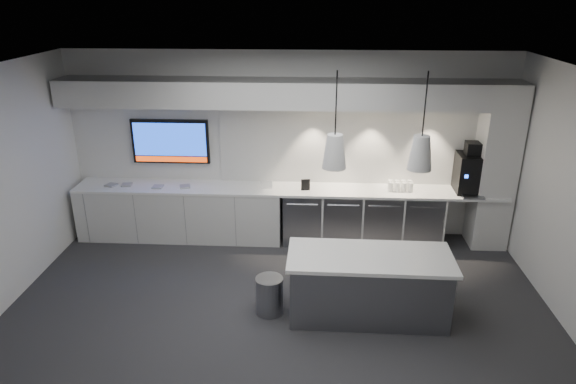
# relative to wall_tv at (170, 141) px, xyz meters

# --- Properties ---
(floor) EXTENTS (7.00, 7.00, 0.00)m
(floor) POSITION_rel_wall_tv_xyz_m (1.90, -2.45, -1.56)
(floor) COLOR #2C2C2F
(floor) RESTS_ON ground
(ceiling) EXTENTS (7.00, 7.00, 0.00)m
(ceiling) POSITION_rel_wall_tv_xyz_m (1.90, -2.45, 1.44)
(ceiling) COLOR black
(ceiling) RESTS_ON wall_back
(wall_back) EXTENTS (7.00, 0.00, 7.00)m
(wall_back) POSITION_rel_wall_tv_xyz_m (1.90, 0.05, -0.06)
(wall_back) COLOR white
(wall_back) RESTS_ON floor
(wall_front) EXTENTS (7.00, 0.00, 7.00)m
(wall_front) POSITION_rel_wall_tv_xyz_m (1.90, -4.95, -0.06)
(wall_front) COLOR white
(wall_front) RESTS_ON floor
(back_counter) EXTENTS (6.80, 0.65, 0.04)m
(back_counter) POSITION_rel_wall_tv_xyz_m (1.90, -0.27, -0.68)
(back_counter) COLOR white
(back_counter) RESTS_ON left_base_cabinets
(left_base_cabinets) EXTENTS (3.30, 0.63, 0.86)m
(left_base_cabinets) POSITION_rel_wall_tv_xyz_m (0.15, -0.27, -1.13)
(left_base_cabinets) COLOR silver
(left_base_cabinets) RESTS_ON floor
(fridge_unit_a) EXTENTS (0.60, 0.61, 0.85)m
(fridge_unit_a) POSITION_rel_wall_tv_xyz_m (2.15, -0.27, -1.13)
(fridge_unit_a) COLOR gray
(fridge_unit_a) RESTS_ON floor
(fridge_unit_b) EXTENTS (0.60, 0.61, 0.85)m
(fridge_unit_b) POSITION_rel_wall_tv_xyz_m (2.78, -0.27, -1.13)
(fridge_unit_b) COLOR gray
(fridge_unit_b) RESTS_ON floor
(fridge_unit_c) EXTENTS (0.60, 0.61, 0.85)m
(fridge_unit_c) POSITION_rel_wall_tv_xyz_m (3.41, -0.27, -1.13)
(fridge_unit_c) COLOR gray
(fridge_unit_c) RESTS_ON floor
(fridge_unit_d) EXTENTS (0.60, 0.61, 0.85)m
(fridge_unit_d) POSITION_rel_wall_tv_xyz_m (4.04, -0.27, -1.13)
(fridge_unit_d) COLOR gray
(fridge_unit_d) RESTS_ON floor
(backsplash) EXTENTS (4.60, 0.03, 1.30)m
(backsplash) POSITION_rel_wall_tv_xyz_m (3.10, 0.03, -0.01)
(backsplash) COLOR silver
(backsplash) RESTS_ON wall_back
(soffit) EXTENTS (6.90, 0.60, 0.40)m
(soffit) POSITION_rel_wall_tv_xyz_m (1.90, -0.25, 0.84)
(soffit) COLOR silver
(soffit) RESTS_ON wall_back
(column) EXTENTS (0.55, 0.55, 2.60)m
(column) POSITION_rel_wall_tv_xyz_m (5.10, -0.25, -0.26)
(column) COLOR silver
(column) RESTS_ON floor
(wall_tv) EXTENTS (1.25, 0.07, 0.72)m
(wall_tv) POSITION_rel_wall_tv_xyz_m (0.00, 0.00, 0.00)
(wall_tv) COLOR black
(wall_tv) RESTS_ON wall_back
(island) EXTENTS (2.01, 0.88, 0.85)m
(island) POSITION_rel_wall_tv_xyz_m (3.02, -2.35, -1.13)
(island) COLOR gray
(island) RESTS_ON floor
(bin) EXTENTS (0.44, 0.44, 0.49)m
(bin) POSITION_rel_wall_tv_xyz_m (1.79, -2.35, -1.31)
(bin) COLOR gray
(bin) RESTS_ON floor
(coffee_machine) EXTENTS (0.45, 0.62, 0.79)m
(coffee_machine) POSITION_rel_wall_tv_xyz_m (4.74, -0.25, -0.33)
(coffee_machine) COLOR black
(coffee_machine) RESTS_ON back_counter
(sign_black) EXTENTS (0.14, 0.04, 0.18)m
(sign_black) POSITION_rel_wall_tv_xyz_m (2.19, -0.35, -0.57)
(sign_black) COLOR black
(sign_black) RESTS_ON back_counter
(sign_white) EXTENTS (0.18, 0.04, 0.14)m
(sign_white) POSITION_rel_wall_tv_xyz_m (1.58, -0.31, -0.59)
(sign_white) COLOR white
(sign_white) RESTS_ON back_counter
(cup_cluster) EXTENTS (0.38, 0.18, 0.15)m
(cup_cluster) POSITION_rel_wall_tv_xyz_m (3.68, -0.29, -0.58)
(cup_cluster) COLOR white
(cup_cluster) RESTS_ON back_counter
(tray_a) EXTENTS (0.20, 0.20, 0.02)m
(tray_a) POSITION_rel_wall_tv_xyz_m (-0.93, -0.32, -0.65)
(tray_a) COLOR #9D9D9D
(tray_a) RESTS_ON back_counter
(tray_b) EXTENTS (0.18, 0.18, 0.02)m
(tray_b) POSITION_rel_wall_tv_xyz_m (-0.69, -0.30, -0.65)
(tray_b) COLOR #9D9D9D
(tray_b) RESTS_ON back_counter
(tray_c) EXTENTS (0.16, 0.16, 0.02)m
(tray_c) POSITION_rel_wall_tv_xyz_m (-0.16, -0.36, -0.65)
(tray_c) COLOR #9D9D9D
(tray_c) RESTS_ON back_counter
(tray_d) EXTENTS (0.20, 0.20, 0.02)m
(tray_d) POSITION_rel_wall_tv_xyz_m (0.27, -0.32, -0.65)
(tray_d) COLOR #9D9D9D
(tray_d) RESTS_ON back_counter
(pendant_left) EXTENTS (0.27, 0.27, 1.09)m
(pendant_left) POSITION_rel_wall_tv_xyz_m (2.55, -2.35, 0.59)
(pendant_left) COLOR silver
(pendant_left) RESTS_ON ceiling
(pendant_right) EXTENTS (0.27, 0.27, 1.09)m
(pendant_right) POSITION_rel_wall_tv_xyz_m (3.50, -2.35, 0.59)
(pendant_right) COLOR silver
(pendant_right) RESTS_ON ceiling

